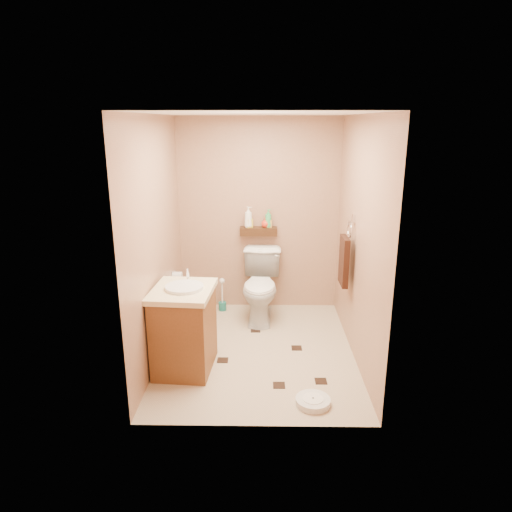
{
  "coord_description": "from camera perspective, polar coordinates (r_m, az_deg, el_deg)",
  "views": [
    {
      "loc": [
        0.05,
        -4.35,
        2.33
      ],
      "look_at": [
        -0.02,
        0.25,
        0.97
      ],
      "focal_mm": 32.0,
      "sensor_mm": 36.0,
      "label": 1
    }
  ],
  "objects": [
    {
      "name": "wall_left",
      "position": [
        4.61,
        -12.35,
        1.9
      ],
      "size": [
        0.04,
        2.5,
        2.4
      ],
      "primitive_type": "cube",
      "color": "#A3775D",
      "rests_on": "ground"
    },
    {
      "name": "ground",
      "position": [
        4.93,
        0.16,
        -11.71
      ],
      "size": [
        2.5,
        2.5,
        0.0
      ],
      "primitive_type": "plane",
      "color": "#C0AB8D",
      "rests_on": "ground"
    },
    {
      "name": "towel_ring",
      "position": [
        4.88,
        10.99,
        -0.33
      ],
      "size": [
        0.12,
        0.3,
        0.76
      ],
      "color": "silver",
      "rests_on": "wall_right"
    },
    {
      "name": "wall_back",
      "position": [
        5.71,
        0.33,
        5.06
      ],
      "size": [
        2.0,
        0.04,
        2.4
      ],
      "primitive_type": "cube",
      "color": "#A3775D",
      "rests_on": "ground"
    },
    {
      "name": "wall_front",
      "position": [
        3.3,
        -0.09,
        -3.58
      ],
      "size": [
        2.0,
        0.04,
        2.4
      ],
      "primitive_type": "cube",
      "color": "#A3775D",
      "rests_on": "ground"
    },
    {
      "name": "toilet_paper",
      "position": [
        5.38,
        -9.82,
        -2.53
      ],
      "size": [
        0.12,
        0.11,
        0.12
      ],
      "color": "silver",
      "rests_on": "wall_left"
    },
    {
      "name": "bottle_e",
      "position": [
        5.65,
        1.61,
        4.32
      ],
      "size": [
        0.08,
        0.08,
        0.15
      ],
      "primitive_type": "imported",
      "rotation": [
        0.0,
        0.0,
        3.35
      ],
      "color": "gold",
      "rests_on": "wall_shelf"
    },
    {
      "name": "bottle_d",
      "position": [
        5.64,
        1.54,
        4.72
      ],
      "size": [
        0.12,
        0.12,
        0.23
      ],
      "primitive_type": "imported",
      "rotation": [
        0.0,
        0.0,
        2.13
      ],
      "color": "#38A85D",
      "rests_on": "wall_shelf"
    },
    {
      "name": "bathroom_scale",
      "position": [
        4.13,
        7.13,
        -17.58
      ],
      "size": [
        0.35,
        0.35,
        0.06
      ],
      "rotation": [
        0.0,
        0.0,
        0.2
      ],
      "color": "silver",
      "rests_on": "ground"
    },
    {
      "name": "bottle_c",
      "position": [
        5.65,
        1.2,
        4.25
      ],
      "size": [
        0.12,
        0.12,
        0.13
      ],
      "primitive_type": "imported",
      "rotation": [
        0.0,
        0.0,
        3.37
      ],
      "color": "red",
      "rests_on": "wall_shelf"
    },
    {
      "name": "floor_accents",
      "position": [
        4.86,
        0.78,
        -12.16
      ],
      "size": [
        1.26,
        1.26,
        0.01
      ],
      "color": "black",
      "rests_on": "ground"
    },
    {
      "name": "toilet",
      "position": [
        5.52,
        0.61,
        -3.82
      ],
      "size": [
        0.5,
        0.84,
        0.83
      ],
      "primitive_type": "imported",
      "rotation": [
        0.0,
        0.0,
        -0.05
      ],
      "color": "white",
      "rests_on": "ground"
    },
    {
      "name": "ceiling",
      "position": [
        4.35,
        0.19,
        17.38
      ],
      "size": [
        2.0,
        2.5,
        0.02
      ],
      "primitive_type": "cube",
      "color": "white",
      "rests_on": "wall_back"
    },
    {
      "name": "wall_shelf",
      "position": [
        5.67,
        0.32,
        3.11
      ],
      "size": [
        0.46,
        0.14,
        0.1
      ],
      "primitive_type": "cube",
      "color": "#3D2710",
      "rests_on": "wall_back"
    },
    {
      "name": "wall_right",
      "position": [
        4.59,
        12.76,
        1.8
      ],
      "size": [
        0.04,
        2.5,
        2.4
      ],
      "primitive_type": "cube",
      "color": "#A3775D",
      "rests_on": "ground"
    },
    {
      "name": "bottle_a",
      "position": [
        5.64,
        -0.97,
        4.9
      ],
      "size": [
        0.14,
        0.14,
        0.26
      ],
      "primitive_type": "imported",
      "rotation": [
        0.0,
        0.0,
        1.05
      ],
      "color": "white",
      "rests_on": "wall_shelf"
    },
    {
      "name": "vanity",
      "position": [
        4.49,
        -8.96,
        -8.84
      ],
      "size": [
        0.61,
        0.72,
        0.96
      ],
      "rotation": [
        0.0,
        0.0,
        -0.08
      ],
      "color": "brown",
      "rests_on": "ground"
    },
    {
      "name": "toilet_brush",
      "position": [
        5.86,
        -4.23,
        -5.39
      ],
      "size": [
        0.1,
        0.1,
        0.43
      ],
      "color": "#19665F",
      "rests_on": "ground"
    },
    {
      "name": "bottle_b",
      "position": [
        5.65,
        -0.86,
        4.4
      ],
      "size": [
        0.1,
        0.1,
        0.16
      ],
      "primitive_type": "imported",
      "rotation": [
        0.0,
        0.0,
        5.22
      ],
      "color": "gold",
      "rests_on": "wall_shelf"
    }
  ]
}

